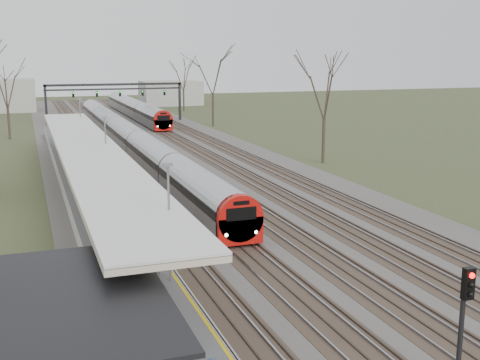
# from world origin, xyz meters

# --- Properties ---
(track_bed) EXTENTS (24.00, 160.00, 0.22)m
(track_bed) POSITION_xyz_m (0.26, 55.00, 0.06)
(track_bed) COLOR #474442
(track_bed) RESTS_ON ground
(platform) EXTENTS (3.50, 69.00, 1.00)m
(platform) POSITION_xyz_m (-9.05, 37.50, 0.50)
(platform) COLOR #9E9B93
(platform) RESTS_ON ground
(canopy) EXTENTS (4.10, 50.00, 3.11)m
(canopy) POSITION_xyz_m (-9.05, 32.99, 3.93)
(canopy) COLOR slate
(canopy) RESTS_ON platform
(station_building) EXTENTS (6.00, 9.00, 3.20)m
(station_building) POSITION_xyz_m (-12.50, 8.00, 1.60)
(station_building) COLOR silver
(station_building) RESTS_ON ground
(signal_gantry) EXTENTS (21.00, 0.59, 6.08)m
(signal_gantry) POSITION_xyz_m (0.29, 84.99, 4.91)
(signal_gantry) COLOR black
(signal_gantry) RESTS_ON ground
(tree_east_far) EXTENTS (5.00, 5.00, 10.30)m
(tree_east_far) POSITION_xyz_m (14.00, 42.00, 7.29)
(tree_east_far) COLOR #2D231C
(tree_east_far) RESTS_ON ground
(train_near) EXTENTS (2.62, 75.21, 3.05)m
(train_near) POSITION_xyz_m (-2.50, 57.04, 1.48)
(train_near) COLOR #9C9EA5
(train_near) RESTS_ON ground
(train_far) EXTENTS (2.62, 45.21, 3.05)m
(train_far) POSITION_xyz_m (4.50, 92.42, 1.48)
(train_far) COLOR #9C9EA5
(train_far) RESTS_ON ground
(signal_post) EXTENTS (0.35, 0.45, 4.10)m
(signal_post) POSITION_xyz_m (-0.75, 4.32, 2.72)
(signal_post) COLOR black
(signal_post) RESTS_ON ground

